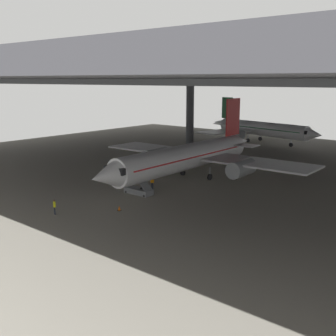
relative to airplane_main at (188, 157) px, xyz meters
The scene contains 9 objects.
ground_plane 3.64m from the airplane_main, 73.33° to the right, with size 110.00×110.00×0.00m, color gray.
hangar_structure 16.77m from the airplane_main, 88.36° to the left, with size 121.00×99.00×15.25m.
airplane_main is the anchor object (origin of this frame).
boarding_stairs 10.05m from the airplane_main, 92.34° to the right, with size 4.12×1.57×4.56m.
crew_worker_near_nose 21.39m from the airplane_main, 94.20° to the right, with size 0.51×0.35×1.61m.
crew_worker_by_stairs 7.35m from the airplane_main, 94.63° to the right, with size 0.55×0.26×1.72m.
airplane_distant 40.26m from the airplane_main, 103.35° to the left, with size 30.01×29.40×9.73m.
traffic_cone_orange 16.46m from the airplane_main, 80.34° to the right, with size 0.36×0.36×0.60m.
baggage_tug 12.32m from the airplane_main, 124.63° to the left, with size 1.40×2.27×0.90m.
Camera 1 is at (34.00, -44.40, 13.92)m, focal length 44.54 mm.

